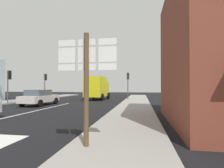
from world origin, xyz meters
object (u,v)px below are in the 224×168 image
sedan_far (40,97)px  traffic_light_far_left (45,81)px  delivery_truck (97,87)px  traffic_light_far_right (128,80)px  traffic_light_near_left (9,79)px  route_sign_post (87,77)px

sedan_far → traffic_light_far_left: 8.71m
delivery_truck → traffic_light_far_right: bearing=2.5°
traffic_light_far_left → delivery_truck: bearing=2.3°
sedan_far → traffic_light_near_left: traffic_light_near_left is taller
traffic_light_near_left → traffic_light_far_left: size_ratio=0.96×
delivery_truck → traffic_light_far_right: 4.28m
route_sign_post → sedan_far: bearing=126.7°
sedan_far → traffic_light_far_right: bearing=46.3°
route_sign_post → traffic_light_far_left: size_ratio=0.90×
traffic_light_far_right → traffic_light_near_left: bearing=-147.4°
route_sign_post → traffic_light_far_left: 21.78m
delivery_truck → route_sign_post: bearing=-76.7°
sedan_far → traffic_light_far_right: 11.33m
delivery_truck → traffic_light_far_left: bearing=-177.7°
traffic_light_far_right → sedan_far: bearing=-133.7°
delivery_truck → traffic_light_far_left: 7.48m
delivery_truck → route_sign_post: (4.41, -18.59, 0.35)m
traffic_light_far_left → sedan_far: bearing=-63.2°
delivery_truck → traffic_light_near_left: size_ratio=1.51×
route_sign_post → traffic_light_far_right: size_ratio=0.88×
traffic_light_far_right → traffic_light_near_left: traffic_light_far_right is taller
route_sign_post → traffic_light_near_left: 16.41m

